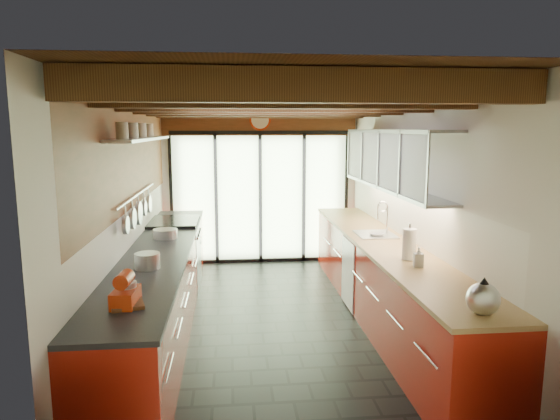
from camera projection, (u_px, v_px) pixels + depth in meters
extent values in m
plane|color=black|center=(275.00, 322.00, 5.75)|extent=(5.50, 5.50, 0.00)
plane|color=silver|center=(260.00, 184.00, 8.25)|extent=(3.20, 0.00, 3.20)
plane|color=silver|center=(318.00, 290.00, 2.84)|extent=(3.20, 0.00, 3.20)
plane|color=silver|center=(128.00, 214.00, 5.39)|extent=(0.00, 5.50, 5.50)
plane|color=silver|center=(414.00, 209.00, 5.70)|extent=(0.00, 5.50, 5.50)
plane|color=#472814|center=(275.00, 92.00, 5.34)|extent=(5.50, 5.50, 0.00)
cube|color=#593316|center=(306.00, 85.00, 3.15)|extent=(3.14, 0.14, 0.22)
cube|color=#593316|center=(290.00, 95.00, 4.03)|extent=(3.14, 0.14, 0.22)
cube|color=#593316|center=(279.00, 101.00, 4.91)|extent=(3.14, 0.14, 0.22)
cube|color=#593316|center=(271.00, 105.00, 5.80)|extent=(3.14, 0.14, 0.22)
cube|color=#593316|center=(266.00, 108.00, 6.68)|extent=(3.14, 0.14, 0.22)
cube|color=#593316|center=(262.00, 111.00, 7.57)|extent=(3.14, 0.14, 0.22)
cube|color=brown|center=(260.00, 120.00, 8.04)|extent=(3.14, 0.06, 0.50)
plane|color=brown|center=(131.00, 150.00, 5.48)|extent=(0.00, 4.90, 4.90)
plane|color=#C6EAAD|center=(260.00, 198.00, 8.27)|extent=(2.90, 0.00, 2.90)
cube|color=black|center=(171.00, 199.00, 8.11)|extent=(0.05, 0.04, 2.15)
cube|color=black|center=(346.00, 197.00, 8.40)|extent=(0.05, 0.04, 2.15)
cube|color=black|center=(260.00, 198.00, 8.22)|extent=(0.06, 0.05, 2.15)
cube|color=black|center=(260.00, 132.00, 8.05)|extent=(2.90, 0.05, 0.06)
cylinder|color=#BB2F0E|center=(260.00, 120.00, 8.00)|extent=(0.34, 0.04, 0.34)
cylinder|color=beige|center=(260.00, 120.00, 7.98)|extent=(0.28, 0.02, 0.28)
cube|color=#AC1F11|center=(161.00, 289.00, 5.56)|extent=(0.65, 5.00, 0.88)
cube|color=black|center=(160.00, 249.00, 5.49)|extent=(0.68, 5.00, 0.04)
cube|color=silver|center=(175.00, 257.00, 6.98)|extent=(0.66, 0.90, 0.90)
cube|color=black|center=(174.00, 222.00, 6.90)|extent=(0.65, 0.90, 0.06)
cube|color=#AC1F11|center=(384.00, 282.00, 5.81)|extent=(0.65, 5.00, 0.88)
cube|color=tan|center=(385.00, 244.00, 5.73)|extent=(0.68, 5.00, 0.04)
cube|color=white|center=(348.00, 273.00, 6.17)|extent=(0.02, 0.60, 0.84)
cube|color=silver|center=(375.00, 235.00, 6.12)|extent=(0.45, 0.52, 0.02)
cylinder|color=silver|center=(387.00, 220.00, 6.11)|extent=(0.02, 0.02, 0.34)
torus|color=silver|center=(383.00, 207.00, 6.08)|extent=(0.14, 0.02, 0.14)
plane|color=silver|center=(379.00, 160.00, 5.88)|extent=(0.00, 3.00, 3.00)
cube|color=#9EA0A5|center=(392.00, 188.00, 5.95)|extent=(0.34, 3.00, 0.03)
cube|color=#9EA0A5|center=(394.00, 131.00, 5.84)|extent=(0.34, 3.00, 0.03)
cylinder|color=silver|center=(138.00, 195.00, 5.66)|extent=(0.02, 2.20, 0.02)
cube|color=silver|center=(142.00, 139.00, 5.47)|extent=(0.28, 2.60, 0.03)
cylinder|color=silver|center=(126.00, 225.00, 4.81)|extent=(0.04, 0.18, 0.18)
cylinder|color=silver|center=(133.00, 219.00, 5.15)|extent=(0.04, 0.22, 0.22)
cylinder|color=silver|center=(139.00, 213.00, 5.50)|extent=(0.04, 0.26, 0.26)
cylinder|color=silver|center=(144.00, 208.00, 5.84)|extent=(0.04, 0.18, 0.18)
cylinder|color=silver|center=(149.00, 204.00, 6.19)|extent=(0.04, 0.22, 0.22)
cube|color=red|center=(126.00, 297.00, 3.67)|extent=(0.19, 0.30, 0.12)
cylinder|color=red|center=(124.00, 279.00, 3.63)|extent=(0.13, 0.19, 0.11)
cylinder|color=silver|center=(127.00, 290.00, 3.71)|extent=(0.15, 0.15, 0.12)
cylinder|color=silver|center=(147.00, 261.00, 4.64)|extent=(0.30, 0.30, 0.15)
cylinder|color=silver|center=(165.00, 234.00, 5.93)|extent=(0.38, 0.38, 0.11)
cube|color=brown|center=(127.00, 303.00, 3.70)|extent=(0.31, 0.37, 0.03)
sphere|color=silver|center=(483.00, 298.00, 3.50)|extent=(0.24, 0.24, 0.23)
cone|color=black|center=(484.00, 280.00, 3.48)|extent=(0.09, 0.09, 0.06)
cylinder|color=silver|center=(475.00, 290.00, 3.63)|extent=(0.03, 0.09, 0.05)
cylinder|color=white|center=(409.00, 245.00, 4.94)|extent=(0.17, 0.17, 0.31)
cylinder|color=silver|center=(410.00, 226.00, 4.91)|extent=(0.03, 0.03, 0.06)
imported|color=silver|center=(419.00, 257.00, 4.70)|extent=(0.10, 0.10, 0.19)
imported|color=silver|center=(377.00, 235.00, 6.04)|extent=(0.21, 0.21, 0.05)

